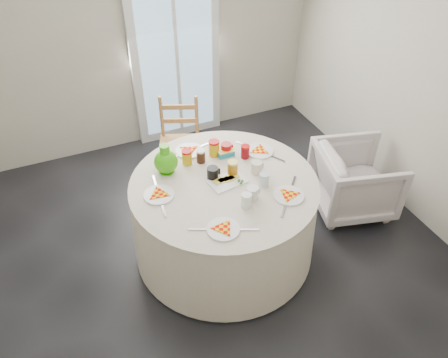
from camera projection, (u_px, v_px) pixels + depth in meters
name	position (u px, v px, depth m)	size (l,w,h in m)	color
floor	(211.00, 253.00, 3.86)	(4.00, 4.00, 0.00)	black
wall_back	(135.00, 32.00, 4.46)	(4.00, 0.02, 2.60)	#BCB5A3
wall_right	(429.00, 77.00, 3.66)	(0.02, 4.00, 2.60)	#BCB5A3
glass_door	(175.00, 51.00, 4.71)	(1.00, 0.08, 2.10)	silver
table	(224.00, 218.00, 3.67)	(1.54, 1.54, 0.78)	beige
wooden_chair	(180.00, 143.00, 4.36)	(0.41, 0.39, 0.92)	#AB8A4D
armchair	(356.00, 175.00, 4.10)	(0.70, 0.66, 0.72)	beige
place_settings	(224.00, 182.00, 3.42)	(1.27, 1.27, 0.02)	silver
jar_cluster	(215.00, 155.00, 3.61)	(0.54, 0.27, 0.16)	brown
butter_tub	(225.00, 153.00, 3.69)	(0.14, 0.10, 0.06)	teal
green_pitcher	(166.00, 161.00, 3.46)	(0.19, 0.19, 0.25)	#3AAC0F
cheese_platter	(227.00, 181.00, 3.42)	(0.29, 0.18, 0.04)	white
mugs_glasses	(240.00, 177.00, 3.40)	(0.68, 0.68, 0.12)	gray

